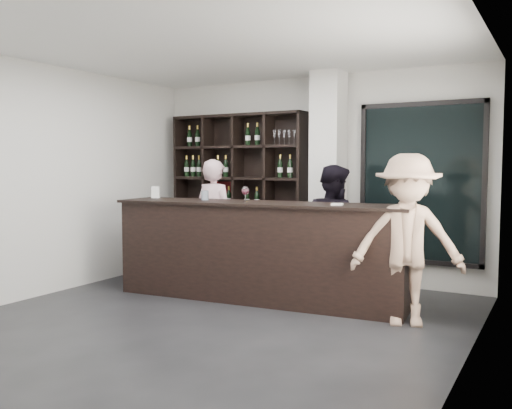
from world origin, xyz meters
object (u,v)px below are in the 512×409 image
Objects in this scene: tasting_counter at (259,251)px; taster_pink at (215,220)px; taster_black at (333,231)px; wine_shelf at (238,194)px; customer at (407,240)px.

taster_pink reaches higher than tasting_counter.
taster_pink is at bearing 24.80° from taster_black.
taster_pink is 1.78m from taster_black.
taster_pink is (0.05, -0.72, -0.34)m from wine_shelf.
customer is (2.95, -1.52, -0.32)m from wine_shelf.
tasting_counter is at bearing -50.56° from wine_shelf.
wine_shelf is at bearing -80.27° from taster_pink.
taster_black is at bearing 125.51° from customer.
wine_shelf is 0.79m from taster_pink.
taster_pink is at bearing 145.57° from customer.
wine_shelf is at bearing 133.81° from customer.
customer is (1.81, -0.13, 0.28)m from tasting_counter.
taster_black is (1.78, 0.00, -0.04)m from taster_pink.
customer is (1.12, -0.80, 0.06)m from taster_black.
tasting_counter is (1.14, -1.38, -0.60)m from wine_shelf.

